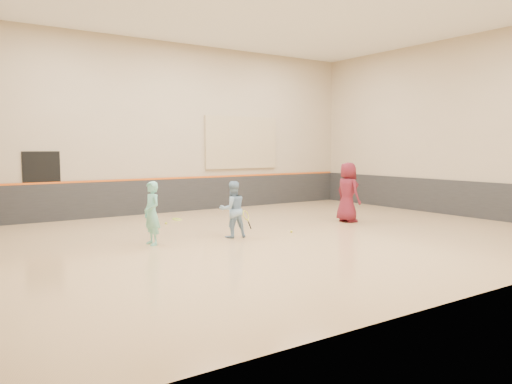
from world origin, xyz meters
TOP-DOWN VIEW (x-y plane):
  - room at (0.00, 0.00)m, footprint 15.04×12.04m
  - wainscot_back at (0.00, 5.97)m, footprint 14.90×0.04m
  - wainscot_right at (7.47, 0.00)m, footprint 0.04×11.90m
  - accent_stripe at (0.00, 5.96)m, footprint 14.90×0.03m
  - acoustic_panel at (2.80, 5.95)m, footprint 3.20×0.08m
  - doorway at (-4.50, 5.98)m, footprint 1.10×0.05m
  - girl at (-3.09, 0.71)m, footprint 0.39×0.57m
  - instructor at (-0.99, 0.46)m, footprint 0.79×0.67m
  - young_man at (3.40, 0.76)m, footprint 0.64×0.94m
  - held_racket at (-0.73, 0.24)m, footprint 0.27×0.27m
  - spare_racket at (-0.83, 4.11)m, footprint 0.76×0.76m
  - ball_under_racket at (0.71, 0.17)m, footprint 0.07×0.07m
  - ball_in_hand at (3.59, 0.67)m, footprint 0.07×0.07m
  - ball_beside_spare at (-1.50, 3.48)m, footprint 0.07×0.07m

SIDE VIEW (x-z plane):
  - ball_under_racket at x=0.71m, z-range 0.00..0.07m
  - ball_beside_spare at x=-1.50m, z-range 0.00..0.07m
  - spare_racket at x=-0.83m, z-range 0.00..0.17m
  - held_racket at x=-0.73m, z-range 0.29..0.87m
  - wainscot_back at x=0.00m, z-range 0.00..1.20m
  - wainscot_right at x=7.47m, z-range 0.00..1.20m
  - instructor at x=-0.99m, z-range 0.00..1.46m
  - girl at x=-3.09m, z-range 0.00..1.52m
  - room at x=0.00m, z-range -2.30..3.92m
  - young_man at x=3.40m, z-range 0.00..1.86m
  - doorway at x=-4.50m, z-range 0.00..2.20m
  - ball_in_hand at x=3.59m, z-range 1.09..1.16m
  - accent_stripe at x=0.00m, z-range 1.19..1.25m
  - acoustic_panel at x=2.80m, z-range 1.50..3.50m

